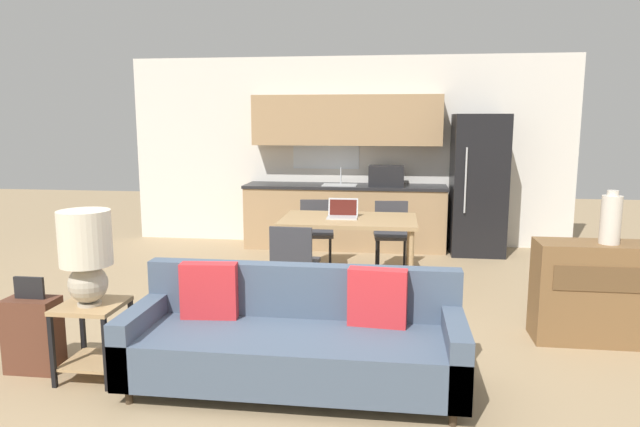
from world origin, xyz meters
name	(u,v)px	position (x,y,z in m)	size (l,w,h in m)	color
ground_plane	(290,382)	(0.00, 0.00, 0.00)	(20.00, 20.00, 0.00)	#9E8460
wall_back	(347,151)	(0.00, 4.63, 1.35)	(6.40, 0.07, 2.70)	silver
kitchen_counter	(346,189)	(0.01, 4.33, 0.84)	(2.83, 0.65, 2.15)	tan
refrigerator	(478,185)	(1.81, 4.21, 0.94)	(0.70, 0.77, 1.88)	black
dining_table	(349,224)	(0.22, 2.29, 0.71)	(1.42, 0.91, 0.78)	tan
couch	(296,340)	(0.05, -0.02, 0.32)	(2.25, 0.80, 0.81)	#3D2D1E
side_table	(93,328)	(-1.39, -0.09, 0.36)	(0.43, 0.43, 0.54)	tan
table_lamp	(86,251)	(-1.38, -0.12, 0.92)	(0.35, 0.35, 0.66)	#B2A893
credenza	(593,292)	(2.33, 1.07, 0.42)	(0.94, 0.39, 0.83)	brown
vase	(611,219)	(2.41, 1.05, 1.03)	(0.16, 0.16, 0.43)	beige
dining_chair_near_left	(294,261)	(-0.24, 1.51, 0.49)	(0.44, 0.44, 0.84)	#38383D
dining_chair_far_right	(392,232)	(0.67, 3.08, 0.49)	(0.45, 0.45, 0.84)	#38383D
dining_chair_far_left	(316,230)	(-0.24, 3.07, 0.49)	(0.47, 0.47, 0.84)	#38383D
laptop	(343,213)	(0.15, 2.32, 0.82)	(0.32, 0.26, 0.20)	#B7BABC
suitcase	(33,334)	(-1.88, -0.05, 0.28)	(0.37, 0.22, 0.71)	brown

